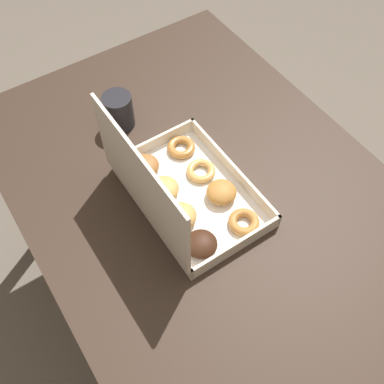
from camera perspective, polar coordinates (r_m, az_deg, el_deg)
name	(u,v)px	position (r m, az deg, el deg)	size (l,w,h in m)	color
ground_plane	(202,296)	(1.82, 1.30, -13.11)	(8.00, 8.00, 0.00)	#6B6054
dining_table	(207,210)	(1.23, 1.86, -2.28)	(1.29, 0.89, 0.74)	#38281E
donut_box	(181,193)	(1.10, -1.46, -0.11)	(0.38, 0.27, 0.28)	white
coffee_mug	(119,111)	(1.28, -9.31, 10.16)	(0.08, 0.08, 0.10)	#232328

